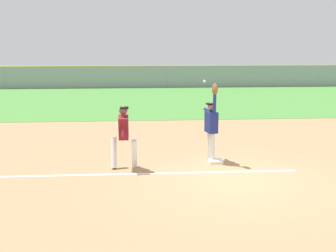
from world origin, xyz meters
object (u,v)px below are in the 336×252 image
runner (124,133)px  parked_car_tan (63,77)px  parked_car_blue (180,76)px  first_base (216,161)px  baseball (204,81)px  fielder (212,123)px  parked_car_red (118,76)px  parked_car_black (239,76)px

runner → parked_car_tan: 25.60m
parked_car_blue → runner: bearing=-105.5°
first_base → parked_car_blue: bearing=86.3°
baseball → parked_car_tan: (-8.08, 24.24, -1.64)m
first_base → runner: (-2.61, -0.36, 0.96)m
first_base → fielder: size_ratio=0.17×
runner → parked_car_red: (-1.21, 25.43, -0.32)m
fielder → parked_car_black: bearing=-116.8°
fielder → parked_car_tan: 25.76m
first_base → parked_car_tan: bearing=108.9°
first_base → parked_car_blue: size_ratio=0.08×
fielder → parked_car_red: bearing=-92.6°
parked_car_blue → parked_car_tan: bearing=175.4°
fielder → parked_car_blue: bearing=-105.1°
fielder → parked_car_tan: (-8.28, 24.39, -0.45)m
runner → parked_car_blue: 25.53m
fielder → parked_car_blue: fielder is taller
first_base → parked_car_tan: (-8.40, 24.57, 0.63)m
first_base → baseball: baseball is taller
parked_car_tan → parked_car_red: bearing=0.5°
runner → parked_car_tan: runner is taller
parked_car_blue → parked_car_black: 5.18m
fielder → runner: fielder is taller
parked_car_blue → baseball: bearing=-100.5°
fielder → runner: size_ratio=1.33×
first_base → baseball: bearing=134.2°
first_base → parked_car_tan: parked_car_tan is taller
parked_car_red → parked_car_blue: same height
parked_car_blue → parked_car_black: (5.18, -0.20, 0.00)m
baseball → parked_car_black: size_ratio=0.02×
parked_car_red → parked_car_blue: size_ratio=0.98×
runner → first_base: bearing=8.2°
parked_car_tan → first_base: bearing=-76.8°
parked_car_black → first_base: bearing=-110.9°
parked_car_tan → runner: bearing=-82.7°
baseball → parked_car_blue: (1.93, 24.49, -1.64)m
runner → parked_car_tan: (-5.79, 24.93, -0.32)m
fielder → parked_car_blue: (1.73, 24.64, -0.45)m
first_base → parked_car_red: parked_car_red is taller
baseball → parked_car_black: baseball is taller
first_base → parked_car_black: size_ratio=0.08×
runner → parked_car_blue: runner is taller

